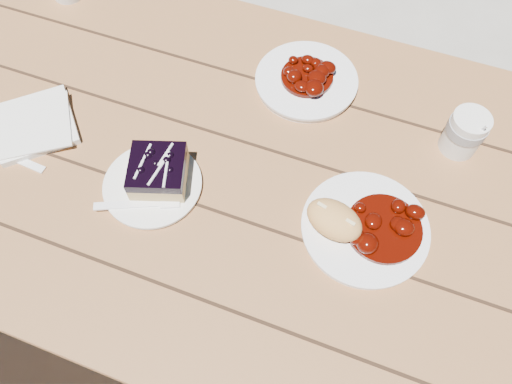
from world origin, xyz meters
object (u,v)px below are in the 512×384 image
(dessert_plate, at_px, (153,185))
(second_plate, at_px, (306,81))
(coffee_cup, at_px, (464,133))
(blueberry_cake, at_px, (158,171))
(main_plate, at_px, (365,229))
(picnic_table, at_px, (246,218))
(bread_roll, at_px, (334,220))

(dessert_plate, xyz_separation_m, second_plate, (0.19, 0.34, 0.00))
(coffee_cup, bearing_deg, second_plate, 171.57)
(dessert_plate, distance_m, blueberry_cake, 0.04)
(main_plate, xyz_separation_m, blueberry_cake, (-0.38, -0.04, 0.03))
(picnic_table, distance_m, bread_roll, 0.28)
(picnic_table, relative_size, coffee_cup, 22.47)
(bread_roll, distance_m, coffee_cup, 0.32)
(main_plate, relative_size, dessert_plate, 1.24)
(blueberry_cake, bearing_deg, bread_roll, -15.98)
(blueberry_cake, xyz_separation_m, second_plate, (0.18, 0.32, -0.03))
(coffee_cup, xyz_separation_m, second_plate, (-0.32, 0.05, -0.04))
(bread_roll, bearing_deg, main_plate, 19.98)
(main_plate, bearing_deg, blueberry_cake, -174.66)
(bread_roll, bearing_deg, dessert_plate, -174.79)
(dessert_plate, xyz_separation_m, blueberry_cake, (0.01, 0.01, 0.03))
(main_plate, bearing_deg, dessert_plate, -172.63)
(bread_roll, relative_size, coffee_cup, 1.15)
(dessert_plate, relative_size, second_plate, 0.85)
(picnic_table, bearing_deg, blueberry_cake, -157.91)
(bread_roll, relative_size, second_plate, 0.49)
(main_plate, xyz_separation_m, bread_roll, (-0.05, -0.02, 0.03))
(blueberry_cake, bearing_deg, dessert_plate, -142.42)
(picnic_table, relative_size, blueberry_cake, 15.91)
(picnic_table, height_order, blueberry_cake, blueberry_cake)
(blueberry_cake, distance_m, coffee_cup, 0.58)
(bread_roll, height_order, blueberry_cake, bread_roll)
(picnic_table, relative_size, second_plate, 9.58)
(dessert_plate, distance_m, coffee_cup, 0.59)
(main_plate, distance_m, dessert_plate, 0.39)
(picnic_table, distance_m, second_plate, 0.32)
(main_plate, distance_m, blueberry_cake, 0.38)
(picnic_table, xyz_separation_m, blueberry_cake, (-0.14, -0.06, 0.20))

